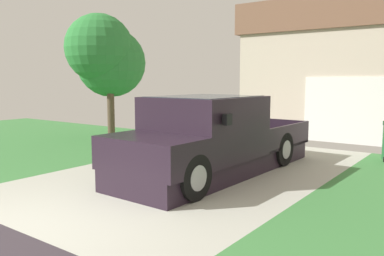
# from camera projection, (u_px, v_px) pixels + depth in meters

# --- Properties ---
(pickup_truck) EXTENTS (2.08, 5.56, 1.70)m
(pickup_truck) POSITION_uv_depth(u_px,v_px,m) (208.00, 140.00, 8.40)
(pickup_truck) COLOR black
(pickup_truck) RESTS_ON ground
(person_with_hat) EXTENTS (0.52, 0.52, 1.61)m
(person_with_hat) POSITION_uv_depth(u_px,v_px,m) (177.00, 125.00, 9.70)
(person_with_hat) COLOR #333842
(person_with_hat) RESTS_ON ground
(handbag) EXTENTS (0.32, 0.16, 0.44)m
(handbag) POSITION_uv_depth(u_px,v_px,m) (168.00, 158.00, 9.61)
(handbag) COLOR beige
(handbag) RESTS_ON ground
(front_yard_tree) EXTENTS (2.40, 2.88, 4.25)m
(front_yard_tree) POSITION_uv_depth(u_px,v_px,m) (106.00, 56.00, 13.58)
(front_yard_tree) COLOR brown
(front_yard_tree) RESTS_ON ground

